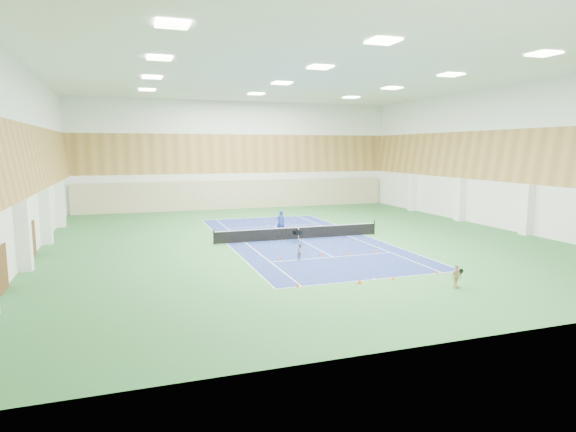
{
  "coord_description": "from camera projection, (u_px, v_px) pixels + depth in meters",
  "views": [
    {
      "loc": [
        -12.13,
        -33.51,
        6.77
      ],
      "look_at": [
        -1.28,
        -1.33,
        2.0
      ],
      "focal_mm": 30.0,
      "sensor_mm": 36.0,
      "label": 1
    }
  ],
  "objects": [
    {
      "name": "cone_svc_a",
      "position": [
        281.0,
        258.0,
        29.52
      ],
      "size": [
        0.18,
        0.18,
        0.2
      ],
      "primitive_type": "cone",
      "color": "#E55E0C",
      "rests_on": "ground"
    },
    {
      "name": "cone_svc_d",
      "position": [
        377.0,
        251.0,
        31.53
      ],
      "size": [
        0.21,
        0.21,
        0.23
      ],
      "primitive_type": "cone",
      "color": "#F54E0C",
      "rests_on": "ground"
    },
    {
      "name": "ceiling_light_grid",
      "position": [
        299.0,
        76.0,
        34.57
      ],
      "size": [
        21.4,
        25.4,
        0.06
      ],
      "primitive_type": null,
      "color": "white",
      "rests_on": "room_shell"
    },
    {
      "name": "door_left_b",
      "position": [
        32.0,
        239.0,
        30.4
      ],
      "size": [
        0.08,
        1.8,
        2.2
      ],
      "primitive_type": "cube",
      "color": "#593319",
      "rests_on": "ground"
    },
    {
      "name": "tennis_balls_scatter",
      "position": [
        298.0,
        239.0,
        36.22
      ],
      "size": [
        10.57,
        22.77,
        0.07
      ],
      "primitive_type": null,
      "color": "yellow",
      "rests_on": "ground"
    },
    {
      "name": "child_court",
      "position": [
        300.0,
        251.0,
        29.54
      ],
      "size": [
        0.63,
        0.61,
        1.02
      ],
      "primitive_type": "imported",
      "rotation": [
        0.0,
        0.0,
        0.62
      ],
      "color": "gray",
      "rests_on": "ground"
    },
    {
      "name": "wood_cladding",
      "position": [
        299.0,
        132.0,
        35.11
      ],
      "size": [
        36.0,
        40.0,
        8.0
      ],
      "primitive_type": null,
      "color": "#A87D3E",
      "rests_on": "room_shell"
    },
    {
      "name": "ground",
      "position": [
        298.0,
        239.0,
        36.22
      ],
      "size": [
        40.0,
        40.0,
        0.0
      ],
      "primitive_type": "plane",
      "color": "#2C6833",
      "rests_on": "ground"
    },
    {
      "name": "cone_svc_b",
      "position": [
        320.0,
        254.0,
        30.49
      ],
      "size": [
        0.22,
        0.22,
        0.24
      ],
      "primitive_type": "cone",
      "color": "#E64D0C",
      "rests_on": "ground"
    },
    {
      "name": "ball_cart",
      "position": [
        297.0,
        237.0,
        34.75
      ],
      "size": [
        0.61,
        0.61,
        0.91
      ],
      "primitive_type": null,
      "rotation": [
        0.0,
        0.0,
        0.17
      ],
      "color": "black",
      "rests_on": "ground"
    },
    {
      "name": "door_left_a",
      "position": [
        2.0,
        269.0,
        22.9
      ],
      "size": [
        0.08,
        1.8,
        2.2
      ],
      "primitive_type": "cube",
      "color": "#593319",
      "rests_on": "ground"
    },
    {
      "name": "tennis_net",
      "position": [
        299.0,
        232.0,
        36.15
      ],
      "size": [
        12.8,
        0.1,
        1.1
      ],
      "primitive_type": null,
      "color": "black",
      "rests_on": "ground"
    },
    {
      "name": "court_surface",
      "position": [
        298.0,
        239.0,
        36.22
      ],
      "size": [
        10.97,
        23.77,
        0.01
      ],
      "primitive_type": "cube",
      "color": "navy",
      "rests_on": "ground"
    },
    {
      "name": "cone_svc_c",
      "position": [
        347.0,
        253.0,
        31.01
      ],
      "size": [
        0.18,
        0.18,
        0.2
      ],
      "primitive_type": "cone",
      "color": "orange",
      "rests_on": "ground"
    },
    {
      "name": "room_shell",
      "position": [
        299.0,
        159.0,
        35.39
      ],
      "size": [
        36.0,
        40.0,
        12.0
      ],
      "primitive_type": null,
      "color": "white",
      "rests_on": "ground"
    },
    {
      "name": "coach",
      "position": [
        281.0,
        222.0,
        38.15
      ],
      "size": [
        0.74,
        0.51,
        1.94
      ],
      "primitive_type": "imported",
      "rotation": [
        0.0,
        0.0,
        3.21
      ],
      "color": "navy",
      "rests_on": "ground"
    },
    {
      "name": "cone_base_c",
      "position": [
        393.0,
        278.0,
        25.01
      ],
      "size": [
        0.18,
        0.18,
        0.2
      ],
      "primitive_type": "cone",
      "color": "orange",
      "rests_on": "ground"
    },
    {
      "name": "cone_base_a",
      "position": [
        298.0,
        285.0,
        23.71
      ],
      "size": [
        0.18,
        0.18,
        0.2
      ],
      "primitive_type": "cone",
      "color": "#EA5C0C",
      "rests_on": "ground"
    },
    {
      "name": "child_apron",
      "position": [
        456.0,
        276.0,
        23.45
      ],
      "size": [
        0.74,
        0.47,
        1.17
      ],
      "primitive_type": "imported",
      "rotation": [
        0.0,
        0.0,
        0.3
      ],
      "color": "tan",
      "rests_on": "ground"
    },
    {
      "name": "cone_base_b",
      "position": [
        360.0,
        281.0,
        24.25
      ],
      "size": [
        0.22,
        0.22,
        0.24
      ],
      "primitive_type": "cone",
      "color": "#FF500D",
      "rests_on": "ground"
    },
    {
      "name": "back_curtain",
      "position": [
        239.0,
        195.0,
        54.53
      ],
      "size": [
        35.4,
        0.16,
        3.2
      ],
      "primitive_type": "cube",
      "color": "#C6B793",
      "rests_on": "ground"
    },
    {
      "name": "cone_base_d",
      "position": [
        437.0,
        272.0,
        26.24
      ],
      "size": [
        0.17,
        0.17,
        0.19
      ],
      "primitive_type": "cone",
      "color": "#FD600D",
      "rests_on": "ground"
    }
  ]
}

